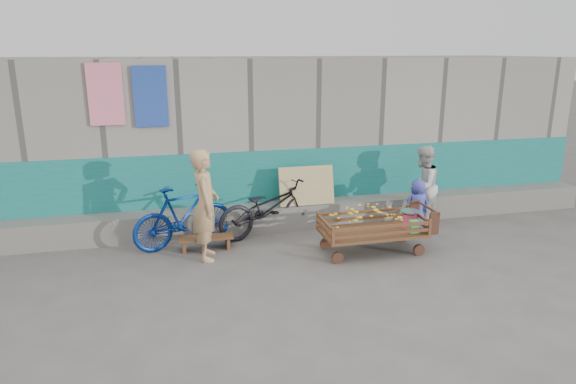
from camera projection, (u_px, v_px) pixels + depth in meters
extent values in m
plane|color=#53504B|center=(328.00, 281.00, 7.23)|extent=(80.00, 80.00, 0.00)
cube|color=gray|center=(269.00, 132.00, 10.66)|extent=(12.00, 3.00, 3.00)
cube|color=#0F7670|center=(286.00, 187.00, 9.46)|extent=(12.00, 0.03, 1.40)
cube|color=slate|center=(289.00, 215.00, 9.37)|extent=(12.00, 0.50, 0.45)
cube|color=tan|center=(307.00, 186.00, 9.16)|extent=(1.00, 0.19, 0.68)
cube|color=pink|center=(105.00, 94.00, 8.28)|extent=(0.55, 0.03, 1.00)
cube|color=#2545A3|center=(150.00, 97.00, 8.46)|extent=(0.55, 0.03, 1.00)
cube|color=#542B1B|center=(372.00, 232.00, 8.18)|extent=(1.63, 0.82, 0.05)
cylinder|color=#371C13|center=(337.00, 258.00, 7.81)|extent=(0.18, 0.05, 0.18)
cube|color=#542B1B|center=(333.00, 236.00, 7.60)|extent=(0.05, 0.05, 0.25)
cylinder|color=#371C13|center=(326.00, 244.00, 8.37)|extent=(0.18, 0.05, 0.18)
cube|color=#542B1B|center=(318.00, 220.00, 8.31)|extent=(0.05, 0.05, 0.25)
cylinder|color=#371C13|center=(419.00, 250.00, 8.12)|extent=(0.18, 0.05, 0.18)
cube|color=#542B1B|center=(430.00, 227.00, 7.96)|extent=(0.05, 0.05, 0.25)
cylinder|color=#371C13|center=(402.00, 237.00, 8.68)|extent=(0.18, 0.05, 0.18)
cube|color=#542B1B|center=(407.00, 212.00, 8.67)|extent=(0.05, 0.05, 0.25)
cube|color=#542B1B|center=(382.00, 233.00, 7.79)|extent=(1.58, 0.04, 0.05)
cube|color=#542B1B|center=(383.00, 227.00, 7.76)|extent=(1.58, 0.04, 0.05)
cube|color=#542B1B|center=(364.00, 218.00, 8.50)|extent=(1.58, 0.04, 0.05)
cube|color=#542B1B|center=(364.00, 212.00, 8.48)|extent=(1.58, 0.04, 0.05)
cube|color=#542B1B|center=(325.00, 229.00, 7.97)|extent=(0.04, 0.76, 0.05)
cube|color=#542B1B|center=(325.00, 223.00, 7.94)|extent=(0.04, 0.76, 0.05)
cube|color=#542B1B|center=(418.00, 222.00, 8.33)|extent=(0.04, 0.76, 0.05)
cube|color=#542B1B|center=(418.00, 215.00, 8.30)|extent=(0.04, 0.76, 0.05)
cylinder|color=#371C13|center=(428.00, 208.00, 8.30)|extent=(0.04, 0.73, 0.04)
cube|color=#371C13|center=(414.00, 211.00, 8.65)|extent=(0.16, 0.04, 0.36)
cube|color=#371C13|center=(434.00, 223.00, 8.02)|extent=(0.16, 0.04, 0.36)
ellipsoid|color=yellow|center=(367.00, 219.00, 8.10)|extent=(1.18, 0.63, 0.40)
cylinder|color=#FF4C83|center=(409.00, 221.00, 8.29)|extent=(0.22, 0.22, 0.24)
cylinder|color=silver|center=(410.00, 213.00, 8.25)|extent=(0.03, 0.03, 0.05)
cylinder|color=silver|center=(410.00, 211.00, 8.24)|extent=(0.31, 0.31, 0.02)
cube|color=green|center=(414.00, 227.00, 8.04)|extent=(0.15, 0.11, 0.20)
cube|color=#542B1B|center=(206.00, 238.00, 8.32)|extent=(0.88, 0.26, 0.04)
cube|color=#542B1B|center=(184.00, 246.00, 8.27)|extent=(0.05, 0.25, 0.18)
cube|color=#542B1B|center=(228.00, 243.00, 8.43)|extent=(0.05, 0.25, 0.18)
imported|color=tan|center=(205.00, 205.00, 7.81)|extent=(0.45, 0.66, 1.73)
imported|color=silver|center=(422.00, 186.00, 9.34)|extent=(0.92, 0.90, 1.50)
imported|color=#4049B2|center=(417.00, 205.00, 9.11)|extent=(0.47, 0.31, 0.95)
imported|color=black|center=(268.00, 208.00, 8.92)|extent=(2.00, 1.20, 0.99)
imported|color=navy|center=(183.00, 217.00, 8.39)|extent=(1.77, 1.02, 1.03)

